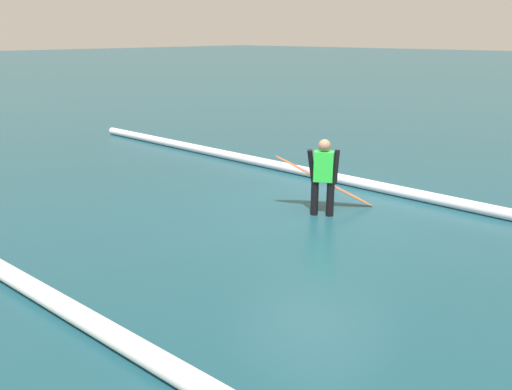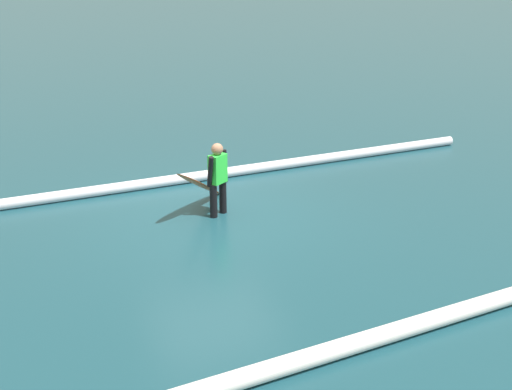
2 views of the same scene
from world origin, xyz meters
The scene contains 5 objects.
ground_plane centered at (0.00, 0.00, 0.00)m, with size 195.95×195.95×0.00m, color #184551.
surfer centered at (-0.12, 0.04, 0.78)m, with size 0.46×0.41×1.40m.
surfboard centered at (0.11, -0.34, 0.52)m, with size 1.49×1.59×1.07m.
wave_crest_foreground centered at (1.19, -1.93, 0.11)m, with size 0.22×0.22×16.96m, color white.
wave_crest_midground centered at (1.26, 5.07, 0.12)m, with size 0.24×0.24×16.66m, color white.
Camera 2 is at (3.92, 10.91, 4.66)m, focal length 46.44 mm.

